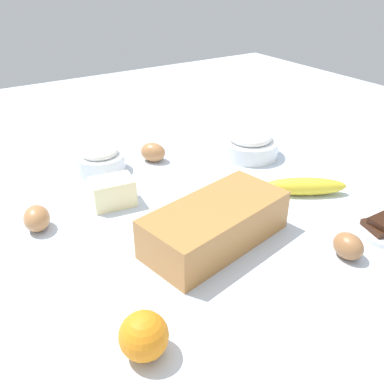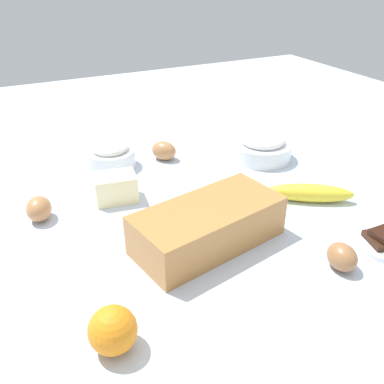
{
  "view_description": "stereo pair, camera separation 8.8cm",
  "coord_description": "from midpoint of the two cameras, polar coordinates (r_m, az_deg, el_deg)",
  "views": [
    {
      "loc": [
        0.42,
        0.64,
        0.47
      ],
      "look_at": [
        0.0,
        0.0,
        0.04
      ],
      "focal_mm": 39.13,
      "sensor_mm": 36.0,
      "label": 1
    },
    {
      "loc": [
        0.34,
        0.69,
        0.47
      ],
      "look_at": [
        0.0,
        0.0,
        0.04
      ],
      "focal_mm": 39.13,
      "sensor_mm": 36.0,
      "label": 2
    }
  ],
  "objects": [
    {
      "name": "ground_plane",
      "position": [
        0.91,
        -2.78,
        -2.83
      ],
      "size": [
        2.4,
        2.4,
        0.02
      ],
      "primitive_type": "cube",
      "color": "silver"
    },
    {
      "name": "loaf_pan",
      "position": [
        0.78,
        -0.01,
        -4.38
      ],
      "size": [
        0.3,
        0.18,
        0.08
      ],
      "rotation": [
        0.0,
        0.0,
        0.19
      ],
      "color": "#B77A3D",
      "rests_on": "ground_plane"
    },
    {
      "name": "flour_bowl",
      "position": [
        1.08,
        -14.7,
        4.3
      ],
      "size": [
        0.12,
        0.12,
        0.07
      ],
      "color": "white",
      "rests_on": "ground_plane"
    },
    {
      "name": "sugar_bowl",
      "position": [
        1.13,
        5.68,
        6.51
      ],
      "size": [
        0.15,
        0.15,
        0.08
      ],
      "color": "white",
      "rests_on": "ground_plane"
    },
    {
      "name": "banana",
      "position": [
        0.97,
        12.58,
        0.69
      ],
      "size": [
        0.18,
        0.14,
        0.04
      ],
      "primitive_type": "ellipsoid",
      "rotation": [
        0.0,
        0.0,
        2.58
      ],
      "color": "yellow",
      "rests_on": "ground_plane"
    },
    {
      "name": "orange_fruit",
      "position": [
        0.6,
        -11.06,
        -18.87
      ],
      "size": [
        0.07,
        0.07,
        0.07
      ],
      "primitive_type": "sphere",
      "color": "orange",
      "rests_on": "ground_plane"
    },
    {
      "name": "butter_block",
      "position": [
        0.92,
        -13.47,
        -0.08
      ],
      "size": [
        0.1,
        0.08,
        0.06
      ],
      "primitive_type": "cube",
      "rotation": [
        0.0,
        0.0,
        -0.15
      ],
      "color": "#F4EDB2",
      "rests_on": "ground_plane"
    },
    {
      "name": "egg_near_butter",
      "position": [
        1.11,
        -7.63,
        5.35
      ],
      "size": [
        0.08,
        0.08,
        0.05
      ],
      "primitive_type": "ellipsoid",
      "rotation": [
        0.0,
        1.57,
        5.33
      ],
      "color": "#B47A4A",
      "rests_on": "ground_plane"
    },
    {
      "name": "egg_beside_bowl",
      "position": [
        0.89,
        -23.11,
        -3.41
      ],
      "size": [
        0.07,
        0.07,
        0.05
      ],
      "primitive_type": "ellipsoid",
      "rotation": [
        0.0,
        1.57,
        1.3
      ],
      "color": "#B77C4B",
      "rests_on": "ground_plane"
    },
    {
      "name": "egg_loose",
      "position": [
        0.79,
        17.55,
        -7.14
      ],
      "size": [
        0.05,
        0.06,
        0.05
      ],
      "primitive_type": "ellipsoid",
      "rotation": [
        0.0,
        1.57,
        4.58
      ],
      "color": "#9D693F",
      "rests_on": "ground_plane"
    }
  ]
}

